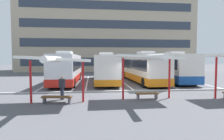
# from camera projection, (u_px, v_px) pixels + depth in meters

# --- Properties ---
(ground_plane) EXTENTS (160.00, 160.00, 0.00)m
(ground_plane) POSITION_uv_depth(u_px,v_px,m) (136.00, 92.00, 15.80)
(ground_plane) COLOR #515156
(terminal_building) EXTENTS (40.43, 13.14, 23.05)m
(terminal_building) POSITION_uv_depth(u_px,v_px,m) (107.00, 30.00, 46.59)
(terminal_building) COLOR tan
(terminal_building) RESTS_ON ground
(coach_bus_0) EXTENTS (2.69, 10.28, 3.64)m
(coach_bus_0) POSITION_uv_depth(u_px,v_px,m) (67.00, 69.00, 21.34)
(coach_bus_0) COLOR silver
(coach_bus_0) RESTS_ON ground
(coach_bus_1) EXTENTS (2.98, 12.07, 3.54)m
(coach_bus_1) POSITION_uv_depth(u_px,v_px,m) (105.00, 68.00, 22.77)
(coach_bus_1) COLOR silver
(coach_bus_1) RESTS_ON ground
(coach_bus_2) EXTENTS (2.86, 12.43, 3.67)m
(coach_bus_2) POSITION_uv_depth(u_px,v_px,m) (141.00, 68.00, 22.73)
(coach_bus_2) COLOR silver
(coach_bus_2) RESTS_ON ground
(coach_bus_3) EXTENTS (3.11, 11.78, 3.68)m
(coach_bus_3) POSITION_uv_depth(u_px,v_px,m) (170.00, 68.00, 23.76)
(coach_bus_3) COLOR silver
(coach_bus_3) RESTS_ON ground
(lane_stripe_0) EXTENTS (0.16, 14.00, 0.01)m
(lane_stripe_0) POSITION_uv_depth(u_px,v_px,m) (51.00, 83.00, 21.94)
(lane_stripe_0) COLOR white
(lane_stripe_0) RESTS_ON ground
(lane_stripe_1) EXTENTS (0.16, 14.00, 0.01)m
(lane_stripe_1) POSITION_uv_depth(u_px,v_px,m) (87.00, 82.00, 22.40)
(lane_stripe_1) COLOR white
(lane_stripe_1) RESTS_ON ground
(lane_stripe_2) EXTENTS (0.16, 14.00, 0.01)m
(lane_stripe_2) POSITION_uv_depth(u_px,v_px,m) (122.00, 82.00, 22.86)
(lane_stripe_2) COLOR white
(lane_stripe_2) RESTS_ON ground
(lane_stripe_3) EXTENTS (0.16, 14.00, 0.01)m
(lane_stripe_3) POSITION_uv_depth(u_px,v_px,m) (156.00, 81.00, 23.33)
(lane_stripe_3) COLOR white
(lane_stripe_3) RESTS_ON ground
(lane_stripe_4) EXTENTS (0.16, 14.00, 0.01)m
(lane_stripe_4) POSITION_uv_depth(u_px,v_px,m) (189.00, 81.00, 23.79)
(lane_stripe_4) COLOR white
(lane_stripe_4) RESTS_ON ground
(waiting_shelter_0) EXTENTS (4.28, 4.65, 2.99)m
(waiting_shelter_0) POSITION_uv_depth(u_px,v_px,m) (56.00, 60.00, 11.54)
(waiting_shelter_0) COLOR red
(waiting_shelter_0) RESTS_ON ground
(bench_0) EXTENTS (1.94, 0.67, 0.45)m
(bench_0) POSITION_uv_depth(u_px,v_px,m) (57.00, 98.00, 11.74)
(bench_0) COLOR brown
(bench_0) RESTS_ON ground
(waiting_shelter_1) EXTENTS (4.35, 4.62, 3.13)m
(waiting_shelter_1) POSITION_uv_depth(u_px,v_px,m) (148.00, 58.00, 12.71)
(waiting_shelter_1) COLOR red
(waiting_shelter_1) RESTS_ON ground
(bench_1) EXTENTS (1.61, 0.43, 0.45)m
(bench_1) POSITION_uv_depth(u_px,v_px,m) (147.00, 94.00, 12.96)
(bench_1) COLOR brown
(bench_1) RESTS_ON ground
(platform_kerb) EXTENTS (44.00, 0.24, 0.12)m
(platform_kerb) POSITION_uv_depth(u_px,v_px,m) (136.00, 91.00, 15.91)
(platform_kerb) COLOR #ADADA8
(platform_kerb) RESTS_ON ground
(waiting_passenger_0) EXTENTS (0.49, 0.50, 1.66)m
(waiting_passenger_0) POSITION_uv_depth(u_px,v_px,m) (62.00, 86.00, 12.79)
(waiting_passenger_0) COLOR #33384C
(waiting_passenger_0) RESTS_ON ground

